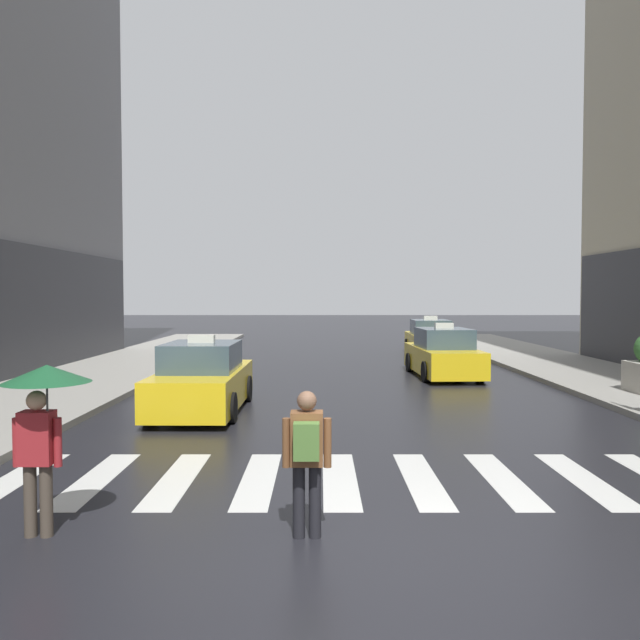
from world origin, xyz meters
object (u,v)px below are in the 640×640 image
at_px(taxi_second, 444,355).
at_px(pedestrian_with_backpack, 307,452).
at_px(taxi_lead, 203,381).
at_px(taxi_third, 430,339).
at_px(pedestrian_with_umbrella, 44,403).

bearing_deg(taxi_second, pedestrian_with_backpack, -107.28).
height_order(taxi_lead, taxi_third, same).
distance_m(taxi_lead, taxi_second, 9.27).
bearing_deg(taxi_lead, pedestrian_with_umbrella, -92.64).
distance_m(pedestrian_with_umbrella, pedestrian_with_backpack, 2.99).
height_order(taxi_lead, pedestrian_with_backpack, taxi_lead).
bearing_deg(taxi_second, taxi_lead, -137.87).
bearing_deg(pedestrian_with_umbrella, pedestrian_with_backpack, -1.21).
distance_m(taxi_lead, pedestrian_with_umbrella, 7.51).
bearing_deg(taxi_lead, taxi_second, 42.13).
relative_size(pedestrian_with_umbrella, pedestrian_with_backpack, 1.18).
height_order(taxi_second, pedestrian_with_backpack, taxi_second).
height_order(taxi_third, pedestrian_with_umbrella, pedestrian_with_umbrella).
bearing_deg(taxi_third, taxi_second, -96.77).
relative_size(taxi_lead, taxi_second, 0.99).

